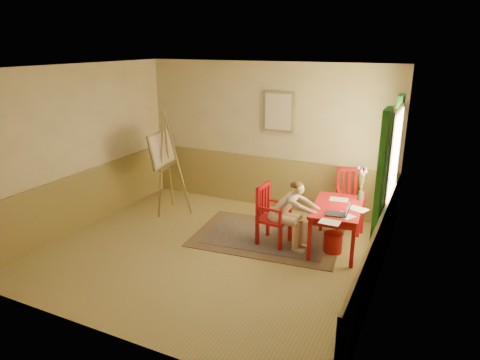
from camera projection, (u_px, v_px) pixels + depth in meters
The scene contains 14 objects.
room at pixel (209, 165), 6.30m from camera, with size 5.04×4.54×2.84m.
wainscot at pixel (233, 205), 7.26m from camera, with size 5.00×4.50×1.00m.
window at pixel (390, 170), 6.27m from camera, with size 0.12×2.01×2.20m.
wall_portrait at pixel (278, 112), 7.94m from camera, with size 0.60×0.05×0.76m.
rug at pixel (267, 237), 7.21m from camera, with size 2.54×1.83×0.02m.
table at pixel (337, 211), 6.65m from camera, with size 0.84×1.27×0.72m.
chair_left at pixel (271, 215), 6.87m from camera, with size 0.49×0.47×0.99m.
chair_back at pixel (349, 199), 7.49m from camera, with size 0.58×0.59×1.04m.
figure at pixel (288, 211), 6.67m from camera, with size 0.85×0.38×1.13m.
laptop at pixel (340, 212), 6.25m from camera, with size 0.38×0.26×0.21m.
papers at pixel (343, 211), 6.40m from camera, with size 0.68×1.19×0.00m.
vase at pixel (361, 185), 6.82m from camera, with size 0.19×0.28×0.54m.
wastebasket at pixel (333, 243), 6.67m from camera, with size 0.29×0.29×0.31m, color red.
easel at pixel (164, 153), 7.99m from camera, with size 0.71×0.88×1.97m.
Camera 1 is at (3.02, -5.28, 3.13)m, focal length 32.10 mm.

